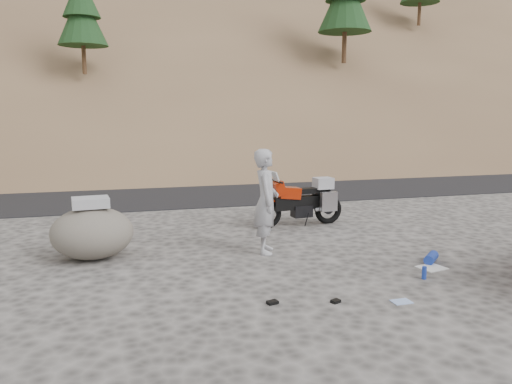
% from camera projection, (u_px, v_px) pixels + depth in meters
% --- Properties ---
extents(ground, '(140.00, 140.00, 0.00)m').
position_uv_depth(ground, '(289.00, 264.00, 8.76)').
color(ground, '#3D3B38').
rests_on(ground, ground).
extents(road, '(120.00, 7.00, 0.05)m').
position_uv_depth(road, '(204.00, 189.00, 17.33)').
color(road, black).
rests_on(road, ground).
extents(hillside, '(120.00, 73.00, 46.72)m').
position_uv_depth(hillside, '(144.00, 20.00, 45.91)').
color(hillside, brown).
rests_on(hillside, ground).
extents(motorcycle, '(2.24, 0.75, 1.33)m').
position_uv_depth(motorcycle, '(303.00, 202.00, 11.69)').
color(motorcycle, black).
rests_on(motorcycle, ground).
extents(man, '(0.65, 0.82, 1.97)m').
position_uv_depth(man, '(266.00, 252.00, 9.51)').
color(man, '#9C9BA1').
rests_on(man, ground).
extents(boulder, '(1.58, 1.39, 1.13)m').
position_uv_depth(boulder, '(92.00, 232.00, 9.02)').
color(boulder, '#56504A').
rests_on(boulder, ground).
extents(gear_white_cloth, '(0.49, 0.45, 0.01)m').
position_uv_depth(gear_white_cloth, '(432.00, 268.00, 8.53)').
color(gear_white_cloth, white).
rests_on(gear_white_cloth, ground).
extents(gear_blue_mat, '(0.44, 0.43, 0.17)m').
position_uv_depth(gear_blue_mat, '(431.00, 258.00, 8.84)').
color(gear_blue_mat, '#1A349D').
rests_on(gear_blue_mat, ground).
extents(gear_bottle, '(0.08, 0.08, 0.21)m').
position_uv_depth(gear_bottle, '(424.00, 273.00, 7.96)').
color(gear_bottle, '#1A349D').
rests_on(gear_bottle, ground).
extents(gear_glove_a, '(0.17, 0.14, 0.04)m').
position_uv_depth(gear_glove_a, '(272.00, 302.00, 6.94)').
color(gear_glove_a, black).
rests_on(gear_glove_a, ground).
extents(gear_glove_b, '(0.15, 0.14, 0.04)m').
position_uv_depth(gear_glove_b, '(336.00, 301.00, 6.98)').
color(gear_glove_b, black).
rests_on(gear_glove_b, ground).
extents(gear_blue_cloth, '(0.27, 0.20, 0.01)m').
position_uv_depth(gear_blue_cloth, '(401.00, 302.00, 7.01)').
color(gear_blue_cloth, '#91ACE0').
rests_on(gear_blue_cloth, ground).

